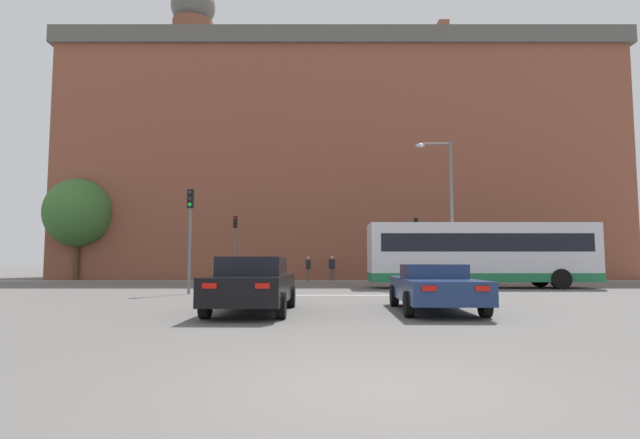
{
  "coord_description": "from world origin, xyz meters",
  "views": [
    {
      "loc": [
        -0.64,
        -5.47,
        1.35
      ],
      "look_at": [
        -0.61,
        21.97,
        3.68
      ],
      "focal_mm": 28.0,
      "sensor_mm": 36.0,
      "label": 1
    }
  ],
  "objects_px": {
    "pedestrian_walking_east": "(308,267)",
    "street_lamp_junction": "(445,198)",
    "car_saloon_left": "(253,284)",
    "traffic_light_far_left": "(234,238)",
    "pedestrian_waiting": "(331,266)",
    "bus_crossing_lead": "(480,253)",
    "car_roadster_right": "(434,287)",
    "traffic_light_near_left": "(189,224)",
    "traffic_light_far_right": "(416,239)"
  },
  "relations": [
    {
      "from": "pedestrian_walking_east",
      "to": "street_lamp_junction",
      "type": "bearing_deg",
      "value": 21.34
    },
    {
      "from": "pedestrian_walking_east",
      "to": "car_saloon_left",
      "type": "bearing_deg",
      "value": -23.18
    },
    {
      "from": "car_saloon_left",
      "to": "traffic_light_far_left",
      "type": "height_order",
      "value": "traffic_light_far_left"
    },
    {
      "from": "street_lamp_junction",
      "to": "pedestrian_waiting",
      "type": "height_order",
      "value": "street_lamp_junction"
    },
    {
      "from": "traffic_light_far_left",
      "to": "street_lamp_junction",
      "type": "xyz_separation_m",
      "value": [
        12.59,
        -7.71,
        1.73
      ]
    },
    {
      "from": "bus_crossing_lead",
      "to": "pedestrian_waiting",
      "type": "bearing_deg",
      "value": -143.41
    },
    {
      "from": "car_roadster_right",
      "to": "traffic_light_near_left",
      "type": "distance_m",
      "value": 11.57
    },
    {
      "from": "car_saloon_left",
      "to": "pedestrian_walking_east",
      "type": "height_order",
      "value": "pedestrian_walking_east"
    },
    {
      "from": "traffic_light_far_left",
      "to": "pedestrian_walking_east",
      "type": "distance_m",
      "value": 5.45
    },
    {
      "from": "traffic_light_far_right",
      "to": "pedestrian_waiting",
      "type": "xyz_separation_m",
      "value": [
        -5.74,
        1.64,
        -1.87
      ]
    },
    {
      "from": "traffic_light_far_right",
      "to": "street_lamp_junction",
      "type": "distance_m",
      "value": 7.82
    },
    {
      "from": "car_roadster_right",
      "to": "traffic_light_far_left",
      "type": "xyz_separation_m",
      "value": [
        -8.97,
        20.45,
        2.34
      ]
    },
    {
      "from": "traffic_light_near_left",
      "to": "car_roadster_right",
      "type": "bearing_deg",
      "value": -40.32
    },
    {
      "from": "pedestrian_walking_east",
      "to": "pedestrian_waiting",
      "type": "bearing_deg",
      "value": 95.81
    },
    {
      "from": "car_saloon_left",
      "to": "street_lamp_junction",
      "type": "distance_m",
      "value": 16.1
    },
    {
      "from": "traffic_light_far_left",
      "to": "bus_crossing_lead",
      "type": "bearing_deg",
      "value": -30.91
    },
    {
      "from": "car_saloon_left",
      "to": "traffic_light_far_right",
      "type": "xyz_separation_m",
      "value": [
        8.38,
        20.68,
        2.15
      ]
    },
    {
      "from": "car_roadster_right",
      "to": "traffic_light_near_left",
      "type": "bearing_deg",
      "value": 141.4
    },
    {
      "from": "traffic_light_far_right",
      "to": "pedestrian_waiting",
      "type": "distance_m",
      "value": 6.26
    },
    {
      "from": "car_roadster_right",
      "to": "traffic_light_far_right",
      "type": "xyz_separation_m",
      "value": [
        3.47,
        20.35,
        2.25
      ]
    },
    {
      "from": "traffic_light_far_right",
      "to": "pedestrian_waiting",
      "type": "relative_size",
      "value": 2.46
    },
    {
      "from": "traffic_light_far_right",
      "to": "street_lamp_junction",
      "type": "relative_size",
      "value": 0.55
    },
    {
      "from": "street_lamp_junction",
      "to": "car_roadster_right",
      "type": "bearing_deg",
      "value": -105.85
    },
    {
      "from": "car_saloon_left",
      "to": "traffic_light_near_left",
      "type": "xyz_separation_m",
      "value": [
        -3.73,
        7.66,
        2.2
      ]
    },
    {
      "from": "car_saloon_left",
      "to": "street_lamp_junction",
      "type": "height_order",
      "value": "street_lamp_junction"
    },
    {
      "from": "traffic_light_near_left",
      "to": "pedestrian_waiting",
      "type": "relative_size",
      "value": 2.5
    },
    {
      "from": "traffic_light_far_right",
      "to": "traffic_light_far_left",
      "type": "bearing_deg",
      "value": 179.54
    },
    {
      "from": "traffic_light_far_right",
      "to": "traffic_light_near_left",
      "type": "xyz_separation_m",
      "value": [
        -12.11,
        -13.01,
        0.05
      ]
    },
    {
      "from": "pedestrian_walking_east",
      "to": "car_roadster_right",
      "type": "bearing_deg",
      "value": -10.03
    },
    {
      "from": "street_lamp_junction",
      "to": "pedestrian_walking_east",
      "type": "distance_m",
      "value": 11.9
    },
    {
      "from": "bus_crossing_lead",
      "to": "street_lamp_junction",
      "type": "distance_m",
      "value": 3.4
    },
    {
      "from": "traffic_light_far_right",
      "to": "pedestrian_walking_east",
      "type": "bearing_deg",
      "value": 173.77
    },
    {
      "from": "street_lamp_junction",
      "to": "pedestrian_walking_east",
      "type": "height_order",
      "value": "street_lamp_junction"
    },
    {
      "from": "traffic_light_far_left",
      "to": "pedestrian_waiting",
      "type": "relative_size",
      "value": 2.54
    },
    {
      "from": "traffic_light_near_left",
      "to": "pedestrian_waiting",
      "type": "distance_m",
      "value": 16.09
    },
    {
      "from": "bus_crossing_lead",
      "to": "pedestrian_walking_east",
      "type": "distance_m",
      "value": 12.92
    },
    {
      "from": "bus_crossing_lead",
      "to": "pedestrian_waiting",
      "type": "relative_size",
      "value": 6.49
    },
    {
      "from": "car_roadster_right",
      "to": "bus_crossing_lead",
      "type": "bearing_deg",
      "value": 68.54
    },
    {
      "from": "pedestrian_walking_east",
      "to": "traffic_light_far_left",
      "type": "bearing_deg",
      "value": -102.56
    },
    {
      "from": "traffic_light_far_left",
      "to": "car_saloon_left",
      "type": "bearing_deg",
      "value": -78.95
    },
    {
      "from": "car_saloon_left",
      "to": "car_roadster_right",
      "type": "xyz_separation_m",
      "value": [
        4.91,
        0.33,
        -0.1
      ]
    },
    {
      "from": "street_lamp_junction",
      "to": "pedestrian_waiting",
      "type": "xyz_separation_m",
      "value": [
        -5.89,
        9.24,
        -3.69
      ]
    },
    {
      "from": "car_saloon_left",
      "to": "pedestrian_waiting",
      "type": "relative_size",
      "value": 2.79
    },
    {
      "from": "traffic_light_far_right",
      "to": "car_roadster_right",
      "type": "bearing_deg",
      "value": -99.67
    },
    {
      "from": "traffic_light_near_left",
      "to": "pedestrian_waiting",
      "type": "xyz_separation_m",
      "value": [
        6.37,
        14.65,
        -1.92
      ]
    },
    {
      "from": "bus_crossing_lead",
      "to": "traffic_light_near_left",
      "type": "bearing_deg",
      "value": -71.3
    },
    {
      "from": "traffic_light_far_left",
      "to": "pedestrian_walking_east",
      "type": "height_order",
      "value": "traffic_light_far_left"
    },
    {
      "from": "bus_crossing_lead",
      "to": "street_lamp_junction",
      "type": "bearing_deg",
      "value": -115.99
    },
    {
      "from": "traffic_light_far_right",
      "to": "pedestrian_walking_east",
      "type": "relative_size",
      "value": 2.52
    },
    {
      "from": "car_roadster_right",
      "to": "street_lamp_junction",
      "type": "bearing_deg",
      "value": 75.87
    }
  ]
}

